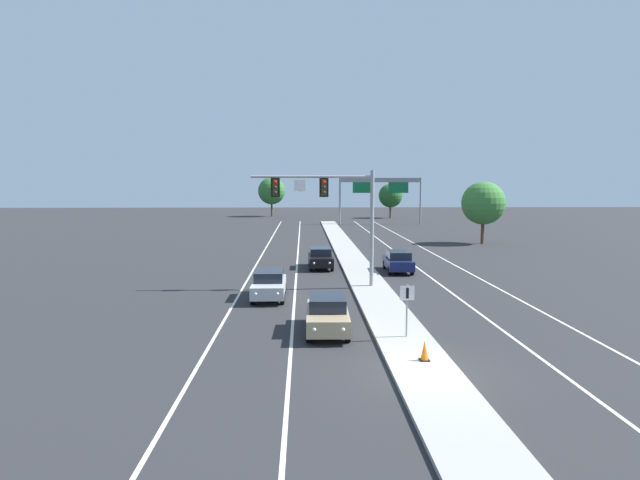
# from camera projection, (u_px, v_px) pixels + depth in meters

# --- Properties ---
(ground_plane) EXTENTS (260.00, 260.00, 0.00)m
(ground_plane) POSITION_uv_depth(u_px,v_px,m) (424.00, 372.00, 18.60)
(ground_plane) COLOR #28282B
(median_island) EXTENTS (2.40, 110.00, 0.15)m
(median_island) POSITION_uv_depth(u_px,v_px,m) (365.00, 279.00, 36.48)
(median_island) COLOR #9E9B93
(median_island) RESTS_ON ground
(lane_stripe_oncoming_center) EXTENTS (0.14, 100.00, 0.01)m
(lane_stripe_oncoming_center) POSITION_uv_depth(u_px,v_px,m) (297.00, 265.00, 43.30)
(lane_stripe_oncoming_center) COLOR silver
(lane_stripe_oncoming_center) RESTS_ON ground
(lane_stripe_receding_center) EXTENTS (0.14, 100.00, 0.01)m
(lane_stripe_receding_center) POSITION_uv_depth(u_px,v_px,m) (412.00, 264.00, 43.59)
(lane_stripe_receding_center) COLOR silver
(lane_stripe_receding_center) RESTS_ON ground
(edge_stripe_left) EXTENTS (0.14, 100.00, 0.01)m
(edge_stripe_left) POSITION_uv_depth(u_px,v_px,m) (256.00, 265.00, 43.19)
(edge_stripe_left) COLOR silver
(edge_stripe_left) RESTS_ON ground
(edge_stripe_right) EXTENTS (0.14, 100.00, 0.01)m
(edge_stripe_right) POSITION_uv_depth(u_px,v_px,m) (453.00, 264.00, 43.70)
(edge_stripe_right) COLOR silver
(edge_stripe_right) RESTS_ON ground
(overhead_signal_mast) EXTENTS (7.59, 0.44, 7.20)m
(overhead_signal_mast) POSITION_uv_depth(u_px,v_px,m) (333.00, 203.00, 33.01)
(overhead_signal_mast) COLOR gray
(overhead_signal_mast) RESTS_ON median_island
(median_sign_post) EXTENTS (0.60, 0.10, 2.20)m
(median_sign_post) POSITION_uv_depth(u_px,v_px,m) (407.00, 303.00, 22.27)
(median_sign_post) COLOR gray
(median_sign_post) RESTS_ON median_island
(car_oncoming_tan) EXTENTS (1.90, 4.50, 1.58)m
(car_oncoming_tan) POSITION_uv_depth(u_px,v_px,m) (327.00, 314.00, 23.59)
(car_oncoming_tan) COLOR tan
(car_oncoming_tan) RESTS_ON ground
(car_oncoming_silver) EXTENTS (1.83, 4.47, 1.58)m
(car_oncoming_silver) POSITION_uv_depth(u_px,v_px,m) (269.00, 284.00, 30.50)
(car_oncoming_silver) COLOR #B7B7BC
(car_oncoming_silver) RESTS_ON ground
(car_oncoming_black) EXTENTS (1.86, 4.49, 1.58)m
(car_oncoming_black) POSITION_uv_depth(u_px,v_px,m) (320.00, 258.00, 41.48)
(car_oncoming_black) COLOR black
(car_oncoming_black) RESTS_ON ground
(car_receding_navy) EXTENTS (1.93, 4.51, 1.58)m
(car_receding_navy) POSITION_uv_depth(u_px,v_px,m) (398.00, 261.00, 39.70)
(car_receding_navy) COLOR #141E4C
(car_receding_navy) RESTS_ON ground
(traffic_cone_median_nose) EXTENTS (0.36, 0.36, 0.74)m
(traffic_cone_median_nose) POSITION_uv_depth(u_px,v_px,m) (425.00, 351.00, 19.35)
(traffic_cone_median_nose) COLOR black
(traffic_cone_median_nose) RESTS_ON median_island
(highway_sign_gantry) EXTENTS (13.28, 0.42, 7.50)m
(highway_sign_gantry) POSITION_uv_depth(u_px,v_px,m) (380.00, 186.00, 85.57)
(highway_sign_gantry) COLOR gray
(highway_sign_gantry) RESTS_ON ground
(tree_far_right_a) EXTENTS (4.68, 4.68, 6.78)m
(tree_far_right_a) POSITION_uv_depth(u_px,v_px,m) (483.00, 203.00, 57.94)
(tree_far_right_a) COLOR #4C3823
(tree_far_right_a) RESTS_ON ground
(tree_far_left_a) EXTENTS (5.38, 5.38, 7.78)m
(tree_far_left_a) POSITION_uv_depth(u_px,v_px,m) (272.00, 191.00, 106.41)
(tree_far_left_a) COLOR #4C3823
(tree_far_left_a) RESTS_ON ground
(tree_far_right_b) EXTENTS (4.51, 4.51, 6.53)m
(tree_far_right_b) POSITION_uv_depth(u_px,v_px,m) (390.00, 196.00, 101.65)
(tree_far_right_b) COLOR #4C3823
(tree_far_right_b) RESTS_ON ground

